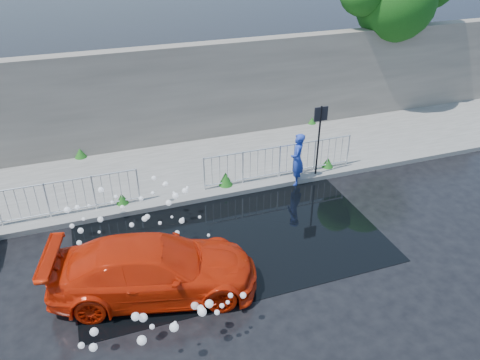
# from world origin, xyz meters

# --- Properties ---
(ground) EXTENTS (90.00, 90.00, 0.00)m
(ground) POSITION_xyz_m (0.00, 0.00, 0.00)
(ground) COLOR black
(ground) RESTS_ON ground
(pavement) EXTENTS (30.00, 4.00, 0.15)m
(pavement) POSITION_xyz_m (0.00, 5.00, 0.07)
(pavement) COLOR #605F5B
(pavement) RESTS_ON ground
(curb) EXTENTS (30.00, 0.25, 0.16)m
(curb) POSITION_xyz_m (0.00, 3.00, 0.08)
(curb) COLOR #605F5B
(curb) RESTS_ON ground
(retaining_wall) EXTENTS (30.00, 0.60, 3.50)m
(retaining_wall) POSITION_xyz_m (0.00, 7.20, 1.90)
(retaining_wall) COLOR #625A52
(retaining_wall) RESTS_ON pavement
(puddle) EXTENTS (8.00, 5.00, 0.01)m
(puddle) POSITION_xyz_m (0.50, 1.00, 0.01)
(puddle) COLOR black
(puddle) RESTS_ON ground
(sign_post) EXTENTS (0.45, 0.06, 2.50)m
(sign_post) POSITION_xyz_m (4.20, 3.10, 1.72)
(sign_post) COLOR black
(sign_post) RESTS_ON ground
(railing_left) EXTENTS (5.05, 0.05, 1.10)m
(railing_left) POSITION_xyz_m (-4.00, 3.35, 0.74)
(railing_left) COLOR silver
(railing_left) RESTS_ON pavement
(railing_right) EXTENTS (5.05, 0.05, 1.10)m
(railing_right) POSITION_xyz_m (3.00, 3.35, 0.74)
(railing_right) COLOR silver
(railing_right) RESTS_ON pavement
(weeds) EXTENTS (12.17, 3.93, 0.45)m
(weeds) POSITION_xyz_m (-0.17, 4.36, 0.33)
(weeds) COLOR #184C14
(weeds) RESTS_ON pavement
(water_spray) EXTENTS (3.45, 5.80, 1.10)m
(water_spray) POSITION_xyz_m (-1.75, 0.21, 0.76)
(water_spray) COLOR white
(water_spray) RESTS_ON ground
(red_car) EXTENTS (4.94, 2.85, 1.35)m
(red_car) POSITION_xyz_m (-1.72, -0.42, 0.67)
(red_car) COLOR red
(red_car) RESTS_ON ground
(person) EXTENTS (0.68, 0.75, 1.73)m
(person) POSITION_xyz_m (3.44, 3.00, 0.86)
(person) COLOR #223CAD
(person) RESTS_ON ground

